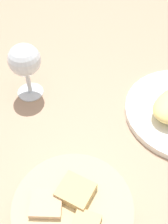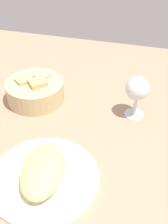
# 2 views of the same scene
# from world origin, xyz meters

# --- Properties ---
(ground_plane) EXTENTS (1.40, 1.40, 0.02)m
(ground_plane) POSITION_xyz_m (0.00, 0.00, -0.01)
(ground_plane) COLOR #A18367
(plate) EXTENTS (0.25, 0.25, 0.01)m
(plate) POSITION_xyz_m (-0.08, -0.04, 0.01)
(plate) COLOR white
(plate) RESTS_ON ground_plane
(omelette) EXTENTS (0.18, 0.12, 0.05)m
(omelette) POSITION_xyz_m (-0.08, -0.04, 0.04)
(omelette) COLOR #E7D178
(omelette) RESTS_ON plate
(lettuce_garnish) EXTENTS (0.04, 0.04, 0.02)m
(lettuce_garnish) POSITION_xyz_m (-0.04, 0.00, 0.02)
(lettuce_garnish) COLOR #438130
(lettuce_garnish) RESTS_ON plate
(bread_basket) EXTENTS (0.18, 0.18, 0.08)m
(bread_basket) POSITION_xyz_m (0.22, 0.10, 0.03)
(bread_basket) COLOR tan
(bread_basket) RESTS_ON ground_plane
(wine_glass_near) EXTENTS (0.07, 0.07, 0.13)m
(wine_glass_near) POSITION_xyz_m (0.22, -0.21, 0.09)
(wine_glass_near) COLOR silver
(wine_glass_near) RESTS_ON ground_plane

